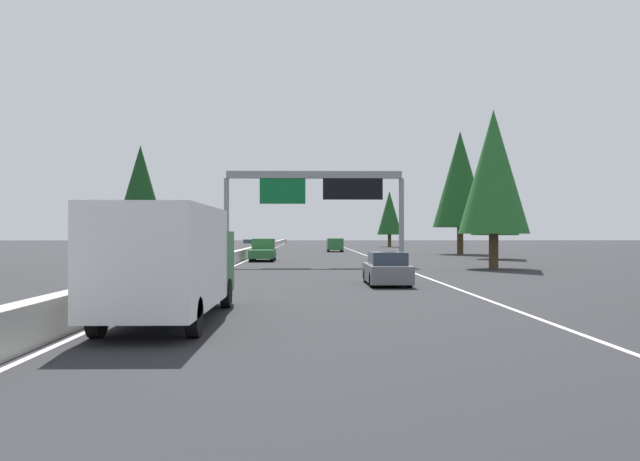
# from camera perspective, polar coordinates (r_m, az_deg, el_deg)

# --- Properties ---
(ground_plane) EXTENTS (320.00, 320.00, 0.00)m
(ground_plane) POSITION_cam_1_polar(r_m,az_deg,el_deg) (65.33, -5.84, -2.27)
(ground_plane) COLOR #262628
(median_barrier) EXTENTS (180.00, 0.56, 0.90)m
(median_barrier) POSITION_cam_1_polar(r_m,az_deg,el_deg) (85.28, -4.94, -1.50)
(median_barrier) COLOR #ADAAA3
(median_barrier) RESTS_ON ground
(shoulder_stripe_right) EXTENTS (160.00, 0.16, 0.01)m
(shoulder_stripe_right) POSITION_cam_1_polar(r_m,az_deg,el_deg) (75.36, 3.56, -2.00)
(shoulder_stripe_right) COLOR silver
(shoulder_stripe_right) RESTS_ON ground
(shoulder_stripe_median) EXTENTS (160.00, 0.16, 0.01)m
(shoulder_stripe_median) POSITION_cam_1_polar(r_m,az_deg,el_deg) (75.28, -5.03, -2.00)
(shoulder_stripe_median) COLOR silver
(shoulder_stripe_median) RESTS_ON ground
(sign_gantry_overhead) EXTENTS (0.50, 12.68, 6.67)m
(sign_gantry_overhead) POSITION_cam_1_polar(r_m,az_deg,el_deg) (46.44, -0.29, 3.47)
(sign_gantry_overhead) COLOR gray
(sign_gantry_overhead) RESTS_ON ground
(box_truck_near_center) EXTENTS (8.50, 2.40, 2.95)m
(box_truck_near_center) POSITION_cam_1_polar(r_m,az_deg,el_deg) (17.55, -12.79, -2.45)
(box_truck_near_center) COLOR white
(box_truck_near_center) RESTS_ON ground
(sedan_near_right) EXTENTS (4.40, 1.80, 1.47)m
(sedan_near_right) POSITION_cam_1_polar(r_m,az_deg,el_deg) (29.52, 5.80, -3.37)
(sedan_near_right) COLOR slate
(sedan_near_right) RESTS_ON ground
(pickup_far_center) EXTENTS (5.60, 2.00, 1.86)m
(pickup_far_center) POSITION_cam_1_polar(r_m,az_deg,el_deg) (55.85, -4.94, -1.67)
(pickup_far_center) COLOR #2D6B38
(pickup_far_center) RESTS_ON ground
(minivan_mid_center) EXTENTS (5.00, 1.95, 1.69)m
(minivan_mid_center) POSITION_cam_1_polar(r_m,az_deg,el_deg) (83.37, 1.30, -1.19)
(minivan_mid_center) COLOR #2D6B38
(minivan_mid_center) RESTS_ON ground
(oncoming_near) EXTENTS (4.40, 1.80, 1.47)m
(oncoming_near) POSITION_cam_1_polar(r_m,az_deg,el_deg) (59.25, -9.14, -1.81)
(oncoming_near) COLOR silver
(oncoming_near) RESTS_ON ground
(oncoming_far) EXTENTS (4.40, 1.80, 1.47)m
(oncoming_far) POSITION_cam_1_polar(r_m,az_deg,el_deg) (92.85, -6.12, -1.26)
(oncoming_far) COLOR white
(oncoming_far) RESTS_ON ground
(conifer_right_near) EXTENTS (4.55, 4.55, 10.34)m
(conifer_right_near) POSITION_cam_1_polar(r_m,az_deg,el_deg) (44.35, 14.76, 4.92)
(conifer_right_near) COLOR #4C3823
(conifer_right_near) RESTS_ON ground
(conifer_right_mid) EXTENTS (4.27, 4.27, 9.71)m
(conifer_right_mid) POSITION_cam_1_polar(r_m,az_deg,el_deg) (61.65, 14.84, 3.10)
(conifer_right_mid) COLOR #4C3823
(conifer_right_mid) RESTS_ON ground
(conifer_right_far) EXTENTS (5.98, 5.98, 13.60)m
(conifer_right_far) POSITION_cam_1_polar(r_m,az_deg,el_deg) (74.45, 12.01, 4.35)
(conifer_right_far) COLOR #4C3823
(conifer_right_far) RESTS_ON ground
(conifer_right_distant) EXTENTS (4.23, 4.23, 9.61)m
(conifer_right_distant) POSITION_cam_1_polar(r_m,az_deg,el_deg) (113.95, 6.02, 1.52)
(conifer_right_distant) COLOR #4C3823
(conifer_right_distant) RESTS_ON ground
(conifer_left_mid) EXTENTS (5.31, 5.31, 12.07)m
(conifer_left_mid) POSITION_cam_1_polar(r_m,az_deg,el_deg) (75.65, -15.25, 3.57)
(conifer_left_mid) COLOR #4C3823
(conifer_left_mid) RESTS_ON ground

